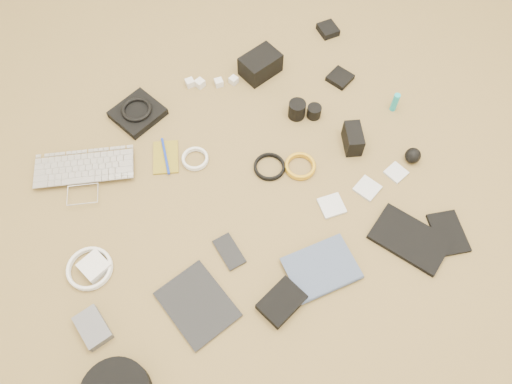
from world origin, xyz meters
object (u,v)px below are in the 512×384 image
tablet (197,304)px  phone (229,252)px  dslr_camera (260,65)px  paperback (333,291)px  laptop (84,180)px

tablet → phone: size_ratio=1.92×
dslr_camera → phone: 0.77m
phone → paperback: paperback is taller
dslr_camera → phone: dslr_camera is taller
dslr_camera → tablet: dslr_camera is taller
dslr_camera → paperback: bearing=-116.8°
tablet → paperback: size_ratio=1.05×
phone → laptop: bearing=121.8°
phone → dslr_camera: bearing=51.4°
dslr_camera → paperback: size_ratio=0.69×
tablet → dslr_camera: bearing=39.5°
phone → paperback: bearing=-53.3°
dslr_camera → tablet: size_ratio=0.65×
dslr_camera → phone: size_ratio=1.26×
tablet → phone: bearing=23.2°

